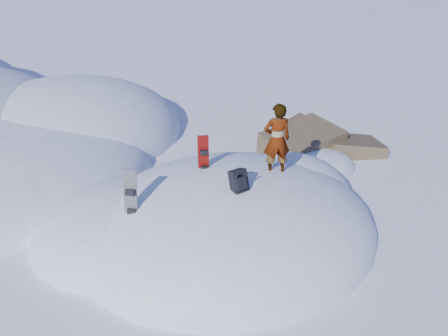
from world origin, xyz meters
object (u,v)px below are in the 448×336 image
object	(u,v)px
snowboard_red	(204,162)
person	(277,140)
snowboard_dark	(131,203)
backpack	(239,181)

from	to	relation	value
snowboard_red	person	bearing A→B (deg)	-7.67
snowboard_red	snowboard_dark	distance (m)	1.98
backpack	person	xyz separation A→B (m)	(1.11, 0.65, 0.51)
snowboard_red	backpack	world-z (taller)	snowboard_red
backpack	snowboard_red	bearing A→B (deg)	93.14
snowboard_red	backpack	distance (m)	1.28
snowboard_red	person	world-z (taller)	person
snowboard_red	backpack	bearing A→B (deg)	-58.73
backpack	person	size ratio (longest dim) A/B	0.33
snowboard_dark	backpack	size ratio (longest dim) A/B	2.65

